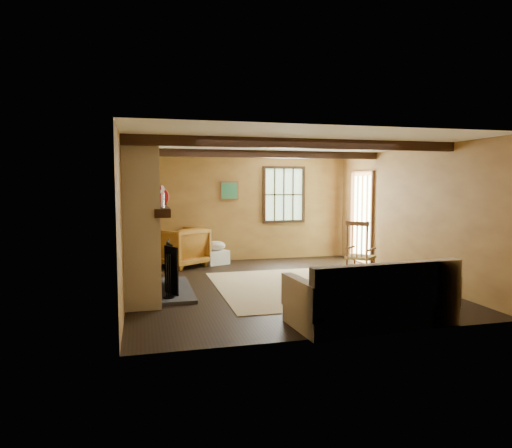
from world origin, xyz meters
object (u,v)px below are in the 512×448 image
object	(u,v)px
rocking_chair	(360,255)
laundry_basket	(216,257)
fireplace	(143,225)
sofa	(373,301)
armchair	(181,247)

from	to	relation	value
rocking_chair	laundry_basket	distance (m)	3.24
fireplace	rocking_chair	size ratio (longest dim) A/B	2.19
sofa	armchair	bearing A→B (deg)	108.33
armchair	fireplace	bearing A→B (deg)	35.38
laundry_basket	armchair	xyz separation A→B (m)	(-0.75, -0.11, 0.27)
rocking_chair	fireplace	bearing A→B (deg)	48.54
fireplace	armchair	bearing A→B (deg)	70.29
laundry_basket	fireplace	bearing A→B (deg)	-123.68
fireplace	armchair	xyz separation A→B (m)	(0.79, 2.20, -0.68)
laundry_basket	armchair	size ratio (longest dim) A/B	0.54
armchair	laundry_basket	bearing A→B (deg)	153.36
sofa	laundry_basket	world-z (taller)	sofa
fireplace	laundry_basket	world-z (taller)	fireplace
rocking_chair	armchair	size ratio (longest dim) A/B	1.19
fireplace	laundry_basket	size ratio (longest dim) A/B	4.80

